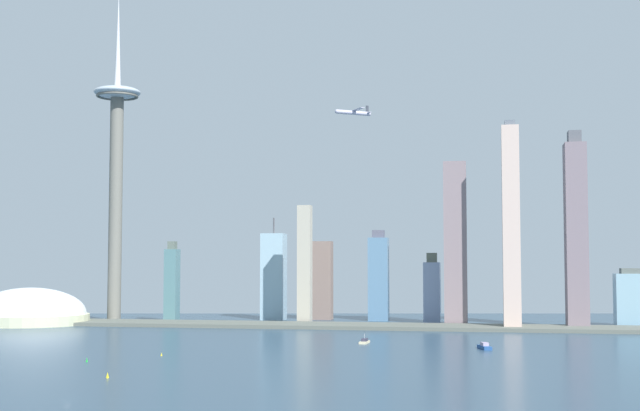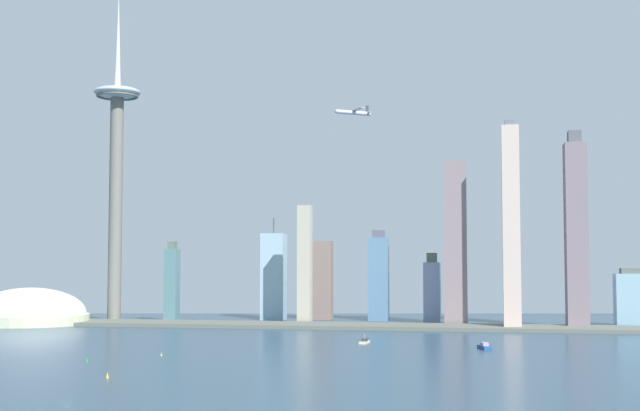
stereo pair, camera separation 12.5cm
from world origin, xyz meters
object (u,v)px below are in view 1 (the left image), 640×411
skyscraper_1 (172,284)px  skyscraper_7 (379,278)px  skyscraper_2 (305,264)px  channel_buoy_2 (107,375)px  skyscraper_5 (630,299)px  skyscraper_6 (455,243)px  skyscraper_3 (432,291)px  observation_tower (116,152)px  boat_0 (484,347)px  stadium_dome (30,315)px  airplane (353,112)px  skyscraper_4 (319,280)px  skyscraper_0 (576,233)px  boat_2 (364,341)px  skyscraper_8 (511,226)px  channel_buoy_1 (87,360)px  channel_buoy_0 (161,354)px  skyscraper_9 (274,276)px

skyscraper_1 → skyscraper_7: (193.29, 61.94, 5.89)m
skyscraper_2 → channel_buoy_2: bearing=-92.3°
skyscraper_5 → skyscraper_6: size_ratio=0.35×
skyscraper_3 → skyscraper_5: 179.66m
observation_tower → skyscraper_1: observation_tower is taller
skyscraper_5 → boat_0: (-128.08, -235.09, -23.06)m
stadium_dome → airplane: 366.38m
skyscraper_7 → channel_buoy_2: bearing=-99.7°
skyscraper_3 → skyscraper_4: size_ratio=0.84×
channel_buoy_2 → skyscraper_2: bearing=87.7°
skyscraper_0 → boat_2: size_ratio=10.62×
skyscraper_5 → skyscraper_6: 163.57m
skyscraper_2 → boat_2: size_ratio=6.83×
skyscraper_8 → channel_buoy_1: bearing=-129.5°
skyscraper_4 → channel_buoy_1: (-58.73, -404.52, -38.23)m
skyscraper_8 → channel_buoy_1: 399.16m
observation_tower → channel_buoy_0: (160.65, -290.49, -166.09)m
boat_2 → channel_buoy_2: (-98.81, -213.03, 0.22)m
skyscraper_1 → skyscraper_3: skyscraper_1 is taller
skyscraper_6 → channel_buoy_1: bearing=-120.6°
channel_buoy_1 → boat_2: bearing=46.5°
boat_0 → airplane: (-101.97, 90.97, 175.61)m
skyscraper_5 → skyscraper_9: bearing=173.8°
skyscraper_5 → skyscraper_7: size_ratio=0.58×
skyscraper_5 → channel_buoy_0: bearing=-135.8°
skyscraper_8 → skyscraper_2: bearing=169.2°
skyscraper_6 → skyscraper_9: (-184.71, 56.43, -31.41)m
boat_0 → skyscraper_4: bearing=-166.1°
skyscraper_1 → skyscraper_4: bearing=28.2°
skyscraper_5 → channel_buoy_0: 451.76m
stadium_dome → skyscraper_5: bearing=7.5°
skyscraper_6 → airplane: airplane is taller
skyscraper_2 → skyscraper_6: (140.81, -0.32, 19.20)m
skyscraper_5 → skyscraper_8: size_ratio=0.29×
skyscraper_8 → skyscraper_3: bearing=134.1°
airplane → skyscraper_4: bearing=-106.3°
stadium_dome → skyscraper_7: size_ratio=1.22×
observation_tower → skyscraper_5: observation_tower is taller
channel_buoy_0 → skyscraper_2: bearing=84.5°
skyscraper_1 → skyscraper_8: bearing=-6.0°
skyscraper_2 → skyscraper_6: 142.11m
stadium_dome → skyscraper_2: size_ratio=0.98×
skyscraper_3 → channel_buoy_2: size_ratio=23.32×
skyscraper_5 → boat_2: 297.59m
skyscraper_9 → skyscraper_5: bearing=-6.2°
skyscraper_0 → skyscraper_4: skyscraper_0 is taller
skyscraper_0 → channel_buoy_2: size_ratio=60.52×
skyscraper_1 → skyscraper_9: (86.71, 58.72, 6.88)m
skyscraper_3 → skyscraper_9: (-160.71, 16.68, 12.90)m
boat_0 → channel_buoy_0: bearing=-84.4°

